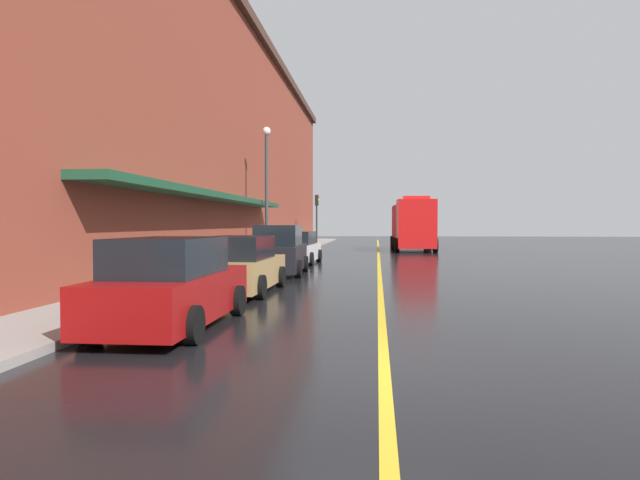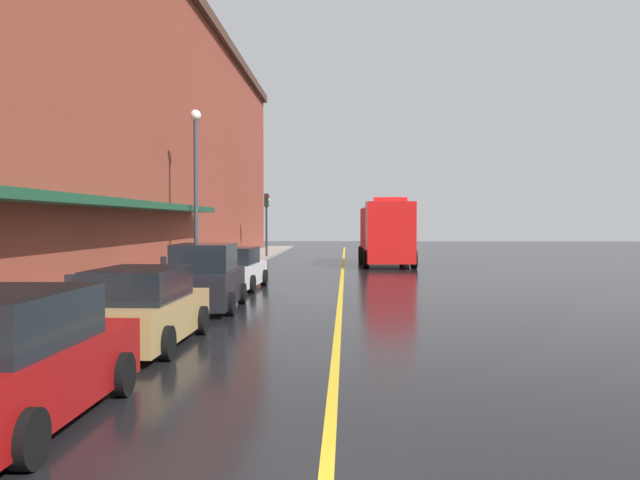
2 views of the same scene
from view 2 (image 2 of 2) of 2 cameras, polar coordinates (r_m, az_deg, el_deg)
ground_plane at (r=30.58m, az=1.88°, el=-3.19°), size 112.00×112.00×0.00m
sidewalk_left at (r=31.24m, az=-9.58°, el=-2.97°), size 2.40×70.00×0.15m
lane_center_stripe at (r=30.58m, az=1.88°, el=-3.18°), size 0.16×70.00×0.01m
brick_building_left at (r=33.14m, az=-24.00°, el=9.17°), size 14.93×64.00×13.97m
parked_car_0 at (r=9.24m, az=-24.69°, el=-9.46°), size 1.96×4.68×1.70m
parked_car_1 at (r=14.22m, az=-14.83°, el=-5.68°), size 2.02×4.63×1.61m
parked_car_2 at (r=19.67m, az=-9.66°, el=-3.29°), size 2.09×4.35×1.90m
parked_car_3 at (r=25.47m, az=-7.29°, el=-2.47°), size 2.16×4.46×1.58m
fire_truck at (r=39.21m, az=5.57°, el=0.53°), size 3.06×8.09×3.84m
parking_meter_0 at (r=14.44m, az=-20.42°, el=-4.41°), size 0.14×0.18×1.33m
parking_meter_2 at (r=20.97m, az=-13.11°, el=-2.51°), size 0.14×0.18×1.33m
street_lamp_left at (r=28.04m, az=-10.46°, el=5.35°), size 0.44×0.44×6.94m
traffic_light_near at (r=46.39m, az=-4.54°, el=2.34°), size 0.38×0.36×4.30m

